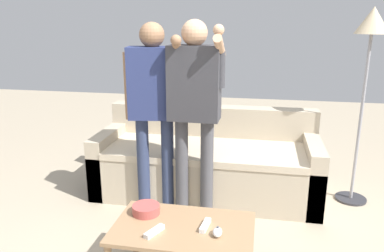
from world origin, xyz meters
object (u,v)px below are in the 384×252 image
object	(u,v)px
player_center	(194,98)
game_remote_wand_far	(205,225)
snack_bowl	(146,209)
player_left	(154,98)
game_remote_wand_near	(154,231)
game_remote_nunchuk	(217,232)
coffee_table	(183,233)
floor_lamp	(370,42)
couch	(207,163)

from	to	relation	value
player_center	game_remote_wand_far	world-z (taller)	player_center
game_remote_wand_far	snack_bowl	bearing A→B (deg)	166.36
player_left	game_remote_wand_far	size ratio (longest dim) A/B	10.68
game_remote_wand_near	game_remote_wand_far	xyz separation A→B (m)	(0.29, 0.13, 0.00)
game_remote_nunchuk	player_left	bearing A→B (deg)	125.02
snack_bowl	game_remote_nunchuk	world-z (taller)	snack_bowl
coffee_table	floor_lamp	size ratio (longest dim) A/B	0.51
snack_bowl	floor_lamp	xyz separation A→B (m)	(1.59, 1.28, 1.04)
floor_lamp	game_remote_wand_near	bearing A→B (deg)	-134.16
game_remote_nunchuk	floor_lamp	distance (m)	2.10
player_left	player_center	xyz separation A→B (m)	(0.35, -0.03, 0.01)
game_remote_wand_far	game_remote_wand_near	bearing A→B (deg)	-156.68
floor_lamp	game_remote_wand_near	size ratio (longest dim) A/B	11.13
snack_bowl	player_left	size ratio (longest dim) A/B	0.11
game_remote_wand_near	game_remote_wand_far	bearing A→B (deg)	23.32
coffee_table	game_remote_wand_near	distance (m)	0.20
player_center	game_remote_wand_near	size ratio (longest dim) A/B	10.48
floor_lamp	game_remote_nunchuk	bearing A→B (deg)	-126.68
game_remote_nunchuk	game_remote_wand_near	world-z (taller)	game_remote_nunchuk
game_remote_wand_far	couch	bearing A→B (deg)	98.00
player_center	game_remote_wand_far	bearing A→B (deg)	-74.93
snack_bowl	game_remote_wand_near	distance (m)	0.26
coffee_table	couch	bearing A→B (deg)	92.10
snack_bowl	player_left	xyz separation A→B (m)	(-0.15, 0.75, 0.60)
game_remote_nunchuk	player_left	xyz separation A→B (m)	(-0.65, 0.93, 0.61)
couch	snack_bowl	world-z (taller)	couch
player_center	game_remote_wand_far	xyz separation A→B (m)	(0.22, -0.83, -0.63)
game_remote_nunchuk	game_remote_wand_far	distance (m)	0.12
snack_bowl	floor_lamp	bearing A→B (deg)	38.92
game_remote_wand_far	coffee_table	bearing A→B (deg)	-174.99
snack_bowl	game_remote_wand_far	xyz separation A→B (m)	(0.41, -0.10, -0.01)
player_left	game_remote_nunchuk	bearing A→B (deg)	-54.98
coffee_table	floor_lamp	world-z (taller)	floor_lamp
player_center	game_remote_wand_near	world-z (taller)	player_center
game_remote_nunchuk	snack_bowl	bearing A→B (deg)	160.50
player_center	game_remote_wand_far	size ratio (longest dim) A/B	10.81
couch	snack_bowl	bearing A→B (deg)	-100.56
couch	player_left	xyz separation A→B (m)	(-0.38, -0.47, 0.73)
game_remote_wand_far	player_center	bearing A→B (deg)	105.07
coffee_table	player_center	distance (m)	1.09
snack_bowl	player_center	world-z (taller)	player_center
game_remote_nunchuk	player_left	world-z (taller)	player_left
couch	floor_lamp	world-z (taller)	floor_lamp
game_remote_nunchuk	player_center	distance (m)	1.14
couch	game_remote_wand_near	world-z (taller)	couch
couch	snack_bowl	xyz separation A→B (m)	(-0.23, -1.22, 0.13)
game_remote_nunchuk	floor_lamp	size ratio (longest dim) A/B	0.05
player_left	snack_bowl	bearing A→B (deg)	-78.56
game_remote_nunchuk	coffee_table	bearing A→B (deg)	163.85
snack_bowl	game_remote_nunchuk	bearing A→B (deg)	-19.50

